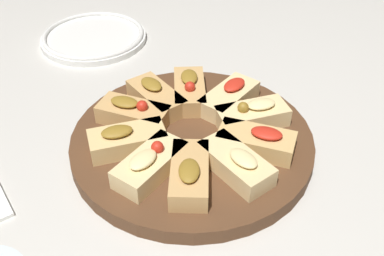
% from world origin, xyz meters
% --- Properties ---
extents(ground_plane, '(3.00, 3.00, 0.00)m').
position_xyz_m(ground_plane, '(0.00, 0.00, 0.00)').
color(ground_plane, beige).
extents(serving_board, '(0.31, 0.31, 0.02)m').
position_xyz_m(serving_board, '(0.00, 0.00, 0.01)').
color(serving_board, '#51331E').
rests_on(serving_board, ground_plane).
extents(focaccia_slice_0, '(0.05, 0.10, 0.03)m').
position_xyz_m(focaccia_slice_0, '(-0.01, -0.08, 0.03)').
color(focaccia_slice_0, '#DBB775').
rests_on(focaccia_slice_0, serving_board).
extents(focaccia_slice_1, '(0.08, 0.10, 0.04)m').
position_xyz_m(focaccia_slice_1, '(0.04, -0.07, 0.03)').
color(focaccia_slice_1, '#E5C689').
rests_on(focaccia_slice_1, serving_board).
extents(focaccia_slice_2, '(0.10, 0.08, 0.03)m').
position_xyz_m(focaccia_slice_2, '(0.07, -0.03, 0.03)').
color(focaccia_slice_2, tan).
rests_on(focaccia_slice_2, serving_board).
extents(focaccia_slice_3, '(0.10, 0.06, 0.03)m').
position_xyz_m(focaccia_slice_3, '(0.08, 0.02, 0.03)').
color(focaccia_slice_3, '#E5C689').
rests_on(focaccia_slice_3, serving_board).
extents(focaccia_slice_4, '(0.09, 0.10, 0.03)m').
position_xyz_m(focaccia_slice_4, '(0.06, 0.06, 0.03)').
color(focaccia_slice_4, tan).
rests_on(focaccia_slice_4, serving_board).
extents(focaccia_slice_5, '(0.05, 0.09, 0.04)m').
position_xyz_m(focaccia_slice_5, '(0.01, 0.08, 0.03)').
color(focaccia_slice_5, '#E5C689').
rests_on(focaccia_slice_5, serving_board).
extents(focaccia_slice_6, '(0.08, 0.10, 0.03)m').
position_xyz_m(focaccia_slice_6, '(-0.04, 0.07, 0.03)').
color(focaccia_slice_6, '#E5C689').
rests_on(focaccia_slice_6, serving_board).
extents(focaccia_slice_7, '(0.10, 0.07, 0.04)m').
position_xyz_m(focaccia_slice_7, '(-0.08, 0.03, 0.03)').
color(focaccia_slice_7, tan).
rests_on(focaccia_slice_7, serving_board).
extents(focaccia_slice_8, '(0.10, 0.06, 0.03)m').
position_xyz_m(focaccia_slice_8, '(-0.08, -0.02, 0.03)').
color(focaccia_slice_8, tan).
rests_on(focaccia_slice_8, serving_board).
extents(focaccia_slice_9, '(0.09, 0.09, 0.04)m').
position_xyz_m(focaccia_slice_9, '(-0.06, -0.06, 0.03)').
color(focaccia_slice_9, tan).
rests_on(focaccia_slice_9, serving_board).
extents(plate_left, '(0.19, 0.19, 0.02)m').
position_xyz_m(plate_left, '(-0.34, -0.05, 0.01)').
color(plate_left, white).
rests_on(plate_left, ground_plane).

